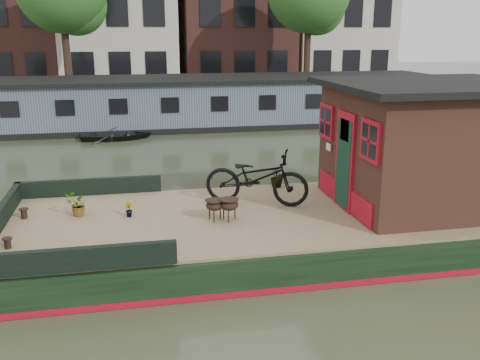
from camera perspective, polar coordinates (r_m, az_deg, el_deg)
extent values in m
plane|color=#333A25|center=(10.78, 8.60, -6.38)|extent=(120.00, 120.00, 0.00)
cube|color=black|center=(10.68, 8.67, -4.89)|extent=(12.00, 4.00, 0.60)
cube|color=maroon|center=(10.76, 8.62, -6.09)|extent=(12.02, 4.02, 0.10)
cube|color=#937A5B|center=(10.57, 8.74, -3.24)|extent=(11.80, 3.80, 0.05)
cube|color=black|center=(11.75, -15.76, -0.71)|extent=(3.00, 0.12, 0.35)
cube|color=black|center=(8.14, -17.45, -8.11)|extent=(3.00, 0.12, 0.35)
cube|color=black|center=(11.21, 19.62, 3.35)|extent=(3.50, 3.00, 2.30)
cube|color=black|center=(11.04, 20.19, 9.49)|extent=(4.00, 3.50, 0.12)
cube|color=maroon|center=(10.45, 11.12, 2.01)|extent=(0.06, 0.80, 1.90)
cube|color=black|center=(10.46, 11.00, 1.73)|extent=(0.04, 0.64, 1.70)
cube|color=maroon|center=(9.39, 13.75, 4.09)|extent=(0.06, 0.72, 0.72)
cube|color=maroon|center=(11.29, 9.24, 6.19)|extent=(0.06, 0.72, 0.72)
imported|color=black|center=(10.63, 1.77, 0.27)|extent=(2.20, 1.53, 1.10)
imported|color=brown|center=(10.20, -11.81, -3.10)|extent=(0.19, 0.20, 0.28)
imported|color=#A65030|center=(10.44, -16.96, -2.57)|extent=(0.52, 0.51, 0.44)
imported|color=#9C3B2A|center=(11.90, 3.93, 0.39)|extent=(0.32, 0.32, 0.48)
cylinder|color=black|center=(10.69, -22.05, -3.32)|extent=(0.17, 0.17, 0.19)
cylinder|color=black|center=(9.35, -23.55, -6.19)|extent=(0.16, 0.16, 0.18)
imported|color=black|center=(21.20, -13.06, 5.03)|extent=(2.83, 2.09, 0.57)
cube|color=slate|center=(23.82, -2.98, 8.27)|extent=(20.00, 4.00, 2.00)
cube|color=black|center=(23.71, -3.02, 10.78)|extent=(20.40, 4.40, 0.12)
cube|color=black|center=(23.95, -2.95, 6.18)|extent=(20.00, 4.05, 0.24)
cube|color=#47443F|center=(30.28, -4.87, 8.73)|extent=(60.00, 6.00, 0.90)
cylinder|color=#332316|center=(28.53, -17.99, 12.58)|extent=(0.36, 0.36, 4.00)
sphere|color=#1E551C|center=(28.79, -17.10, 17.46)|extent=(3.00, 3.00, 3.00)
cylinder|color=#332316|center=(29.95, 7.17, 13.29)|extent=(0.36, 0.36, 4.00)
sphere|color=#1E551C|center=(30.44, 8.26, 17.81)|extent=(3.00, 3.00, 3.00)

